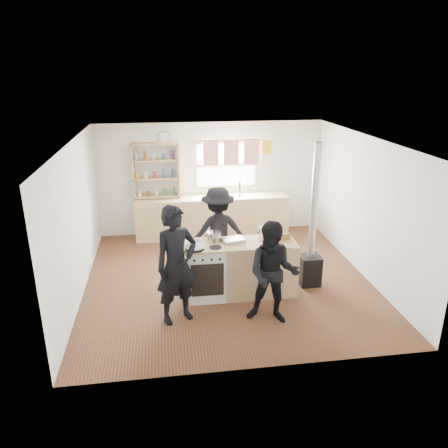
{
  "coord_description": "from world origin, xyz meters",
  "views": [
    {
      "loc": [
        -1.08,
        -7.0,
        3.63
      ],
      "look_at": [
        -0.08,
        -0.1,
        1.1
      ],
      "focal_mm": 35.0,
      "sensor_mm": 36.0,
      "label": 1
    }
  ],
  "objects_px": {
    "cooking_island": "(241,268)",
    "person_far": "(218,231)",
    "flue_heater": "(311,250)",
    "person_near_left": "(176,265)",
    "thermos": "(240,189)",
    "stockpot_stove": "(214,237)",
    "bread_board": "(283,237)",
    "roast_tray": "(233,240)",
    "stockpot_counter": "(267,233)",
    "person_near_right": "(273,273)",
    "skillet_greens": "(195,248)"
  },
  "relations": [
    {
      "from": "bread_board",
      "to": "person_near_left",
      "type": "relative_size",
      "value": 0.18
    },
    {
      "from": "person_near_left",
      "to": "person_near_right",
      "type": "bearing_deg",
      "value": -34.97
    },
    {
      "from": "person_far",
      "to": "cooking_island",
      "type": "bearing_deg",
      "value": 100.35
    },
    {
      "from": "cooking_island",
      "to": "stockpot_counter",
      "type": "height_order",
      "value": "stockpot_counter"
    },
    {
      "from": "person_near_left",
      "to": "person_near_right",
      "type": "relative_size",
      "value": 1.15
    },
    {
      "from": "roast_tray",
      "to": "stockpot_stove",
      "type": "height_order",
      "value": "stockpot_stove"
    },
    {
      "from": "skillet_greens",
      "to": "person_near_right",
      "type": "height_order",
      "value": "person_near_right"
    },
    {
      "from": "flue_heater",
      "to": "person_near_left",
      "type": "height_order",
      "value": "flue_heater"
    },
    {
      "from": "thermos",
      "to": "stockpot_counter",
      "type": "relative_size",
      "value": 1.06
    },
    {
      "from": "flue_heater",
      "to": "person_far",
      "type": "relative_size",
      "value": 1.53
    },
    {
      "from": "flue_heater",
      "to": "person_near_left",
      "type": "xyz_separation_m",
      "value": [
        -2.33,
        -0.82,
        0.26
      ]
    },
    {
      "from": "cooking_island",
      "to": "person_near_right",
      "type": "distance_m",
      "value": 0.99
    },
    {
      "from": "skillet_greens",
      "to": "person_near_left",
      "type": "relative_size",
      "value": 0.24
    },
    {
      "from": "person_near_left",
      "to": "person_far",
      "type": "bearing_deg",
      "value": 36.48
    },
    {
      "from": "cooking_island",
      "to": "stockpot_stove",
      "type": "bearing_deg",
      "value": 166.32
    },
    {
      "from": "roast_tray",
      "to": "stockpot_counter",
      "type": "bearing_deg",
      "value": 5.74
    },
    {
      "from": "person_near_left",
      "to": "stockpot_counter",
      "type": "bearing_deg",
      "value": 0.64
    },
    {
      "from": "skillet_greens",
      "to": "person_far",
      "type": "xyz_separation_m",
      "value": [
        0.5,
        1.02,
        -0.14
      ]
    },
    {
      "from": "stockpot_stove",
      "to": "bread_board",
      "type": "distance_m",
      "value": 1.14
    },
    {
      "from": "skillet_greens",
      "to": "person_near_left",
      "type": "xyz_separation_m",
      "value": [
        -0.31,
        -0.48,
        -0.06
      ]
    },
    {
      "from": "roast_tray",
      "to": "stockpot_counter",
      "type": "height_order",
      "value": "stockpot_counter"
    },
    {
      "from": "skillet_greens",
      "to": "stockpot_stove",
      "type": "bearing_deg",
      "value": 39.5
    },
    {
      "from": "flue_heater",
      "to": "stockpot_counter",
      "type": "bearing_deg",
      "value": -174.46
    },
    {
      "from": "thermos",
      "to": "person_far",
      "type": "bearing_deg",
      "value": -111.05
    },
    {
      "from": "skillet_greens",
      "to": "stockpot_counter",
      "type": "distance_m",
      "value": 1.26
    },
    {
      "from": "stockpot_stove",
      "to": "bread_board",
      "type": "height_order",
      "value": "stockpot_stove"
    },
    {
      "from": "stockpot_stove",
      "to": "flue_heater",
      "type": "height_order",
      "value": "flue_heater"
    },
    {
      "from": "person_near_right",
      "to": "skillet_greens",
      "type": "bearing_deg",
      "value": 166.12
    },
    {
      "from": "bread_board",
      "to": "skillet_greens",
      "type": "bearing_deg",
      "value": -173.35
    },
    {
      "from": "bread_board",
      "to": "person_near_left",
      "type": "xyz_separation_m",
      "value": [
        -1.78,
        -0.65,
        -0.08
      ]
    },
    {
      "from": "stockpot_stove",
      "to": "bread_board",
      "type": "bearing_deg",
      "value": -5.47
    },
    {
      "from": "stockpot_stove",
      "to": "person_near_right",
      "type": "relative_size",
      "value": 0.14
    },
    {
      "from": "bread_board",
      "to": "flue_heater",
      "type": "xyz_separation_m",
      "value": [
        0.56,
        0.17,
        -0.34
      ]
    },
    {
      "from": "stockpot_stove",
      "to": "flue_heater",
      "type": "distance_m",
      "value": 1.73
    },
    {
      "from": "cooking_island",
      "to": "stockpot_counter",
      "type": "bearing_deg",
      "value": 11.37
    },
    {
      "from": "cooking_island",
      "to": "person_far",
      "type": "height_order",
      "value": "person_far"
    },
    {
      "from": "roast_tray",
      "to": "flue_heater",
      "type": "distance_m",
      "value": 1.43
    },
    {
      "from": "stockpot_counter",
      "to": "bread_board",
      "type": "relative_size",
      "value": 0.93
    },
    {
      "from": "cooking_island",
      "to": "person_near_right",
      "type": "bearing_deg",
      "value": -71.0
    },
    {
      "from": "stockpot_counter",
      "to": "roast_tray",
      "type": "bearing_deg",
      "value": -174.26
    },
    {
      "from": "skillet_greens",
      "to": "roast_tray",
      "type": "relative_size",
      "value": 1.1
    },
    {
      "from": "stockpot_stove",
      "to": "person_far",
      "type": "xyz_separation_m",
      "value": [
        0.16,
        0.74,
        -0.19
      ]
    },
    {
      "from": "stockpot_counter",
      "to": "flue_heater",
      "type": "relative_size",
      "value": 0.12
    },
    {
      "from": "person_near_right",
      "to": "person_far",
      "type": "xyz_separation_m",
      "value": [
        -0.58,
        1.74,
        0.03
      ]
    },
    {
      "from": "thermos",
      "to": "stockpot_stove",
      "type": "bearing_deg",
      "value": -108.75
    },
    {
      "from": "cooking_island",
      "to": "roast_tray",
      "type": "height_order",
      "value": "roast_tray"
    },
    {
      "from": "thermos",
      "to": "stockpot_counter",
      "type": "distance_m",
      "value": 2.68
    },
    {
      "from": "person_far",
      "to": "bread_board",
      "type": "bearing_deg",
      "value": 131.28
    },
    {
      "from": "thermos",
      "to": "person_near_left",
      "type": "relative_size",
      "value": 0.17
    },
    {
      "from": "stockpot_stove",
      "to": "flue_heater",
      "type": "relative_size",
      "value": 0.09
    }
  ]
}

